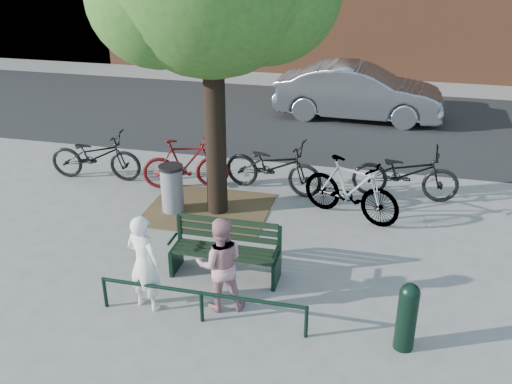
% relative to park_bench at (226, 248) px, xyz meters
% --- Properties ---
extents(ground, '(90.00, 90.00, 0.00)m').
position_rel_park_bench_xyz_m(ground, '(0.00, -0.08, -0.48)').
color(ground, gray).
rests_on(ground, ground).
extents(dirt_pit, '(2.40, 2.00, 0.02)m').
position_rel_park_bench_xyz_m(dirt_pit, '(-1.00, 2.12, -0.47)').
color(dirt_pit, brown).
rests_on(dirt_pit, ground).
extents(road, '(40.00, 7.00, 0.01)m').
position_rel_park_bench_xyz_m(road, '(0.00, 8.42, -0.47)').
color(road, black).
rests_on(road, ground).
extents(park_bench, '(1.74, 0.54, 0.97)m').
position_rel_park_bench_xyz_m(park_bench, '(0.00, 0.00, 0.00)').
color(park_bench, black).
rests_on(park_bench, ground).
extents(guard_railing, '(3.06, 0.06, 0.51)m').
position_rel_park_bench_xyz_m(guard_railing, '(0.00, -1.28, -0.08)').
color(guard_railing, black).
rests_on(guard_railing, ground).
extents(person_left, '(0.63, 0.50, 1.51)m').
position_rel_park_bench_xyz_m(person_left, '(-0.90, -1.13, 0.28)').
color(person_left, white).
rests_on(person_left, ground).
extents(person_right, '(0.86, 0.76, 1.47)m').
position_rel_park_bench_xyz_m(person_right, '(0.17, -0.87, 0.26)').
color(person_right, '#B47C80').
rests_on(person_right, ground).
extents(bollard, '(0.27, 0.27, 1.01)m').
position_rel_park_bench_xyz_m(bollard, '(2.81, -1.18, 0.06)').
color(bollard, black).
rests_on(bollard, ground).
extents(litter_bin, '(0.47, 0.47, 0.97)m').
position_rel_park_bench_xyz_m(litter_bin, '(-1.66, 1.92, 0.01)').
color(litter_bin, gray).
rests_on(litter_bin, ground).
extents(bicycle_a, '(2.12, 0.89, 1.09)m').
position_rel_park_bench_xyz_m(bicycle_a, '(-3.89, 3.05, 0.07)').
color(bicycle_a, black).
rests_on(bicycle_a, ground).
extents(bicycle_b, '(1.92, 1.02, 1.11)m').
position_rel_park_bench_xyz_m(bicycle_b, '(-1.78, 3.04, 0.08)').
color(bicycle_b, '#500B0C').
rests_on(bicycle_b, ground).
extents(bicycle_c, '(2.26, 1.12, 1.14)m').
position_rel_park_bench_xyz_m(bicycle_c, '(0.07, 3.32, 0.09)').
color(bicycle_c, black).
rests_on(bicycle_c, ground).
extents(bicycle_d, '(2.08, 1.31, 1.21)m').
position_rel_park_bench_xyz_m(bicycle_d, '(1.76, 2.46, 0.13)').
color(bicycle_d, gray).
rests_on(bicycle_d, ground).
extents(bicycle_e, '(2.15, 0.75, 1.13)m').
position_rel_park_bench_xyz_m(bicycle_e, '(2.78, 3.60, 0.09)').
color(bicycle_e, black).
rests_on(bicycle_e, ground).
extents(parked_car, '(4.83, 1.82, 1.58)m').
position_rel_park_bench_xyz_m(parked_car, '(1.43, 8.89, 0.31)').
color(parked_car, slate).
rests_on(parked_car, ground).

